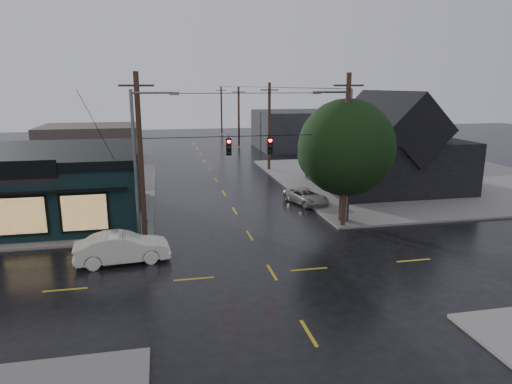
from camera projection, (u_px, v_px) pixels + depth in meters
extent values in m
plane|color=black|center=(272.00, 272.00, 23.40)|extent=(160.00, 160.00, 0.00)
cube|color=slate|center=(416.00, 179.00, 46.41)|extent=(28.00, 28.00, 0.15)
cube|color=black|center=(23.00, 188.00, 32.28)|extent=(16.00, 12.00, 4.20)
cube|color=black|center=(19.00, 155.00, 31.73)|extent=(16.30, 12.30, 0.60)
cube|color=black|center=(386.00, 163.00, 42.03)|extent=(12.00, 11.00, 4.50)
cylinder|color=black|center=(344.00, 195.00, 31.56)|extent=(0.70, 0.70, 3.63)
sphere|color=black|center=(347.00, 147.00, 30.81)|extent=(6.59, 6.59, 6.59)
cylinder|color=black|center=(248.00, 136.00, 28.15)|extent=(13.00, 0.04, 0.04)
cube|color=#3F332E|center=(91.00, 143.00, 58.22)|extent=(12.00, 10.00, 4.40)
cube|color=#232227|center=(304.00, 130.00, 68.82)|extent=(14.00, 12.00, 5.60)
imported|color=white|center=(122.00, 248.00, 24.57)|extent=(5.14, 2.23, 1.65)
imported|color=#9A9A8E|center=(306.00, 196.00, 36.77)|extent=(3.24, 4.82, 1.23)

